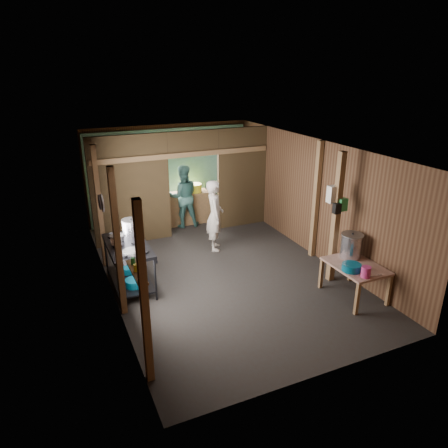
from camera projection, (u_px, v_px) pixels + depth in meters
name	position (u px, v px, depth m)	size (l,w,h in m)	color
floor	(220.00, 269.00, 8.75)	(4.50, 7.00, 0.00)	#272626
ceiling	(220.00, 147.00, 7.82)	(4.50, 7.00, 0.00)	#39342F
wall_back	(169.00, 173.00, 11.27)	(4.50, 0.00, 2.60)	brown
wall_front	(328.00, 294.00, 5.30)	(4.50, 0.00, 2.60)	brown
wall_left	(105.00, 228.00, 7.43)	(0.00, 7.00, 2.60)	brown
wall_right	(313.00, 198.00, 9.13)	(0.00, 7.00, 2.60)	brown
partition_left	(131.00, 191.00, 9.66)	(1.85, 0.10, 2.60)	brown
partition_right	(242.00, 178.00, 10.76)	(1.35, 0.10, 2.60)	brown
partition_header	(193.00, 143.00, 9.89)	(1.30, 0.10, 0.60)	brown
turquoise_panel	(170.00, 175.00, 11.23)	(4.40, 0.06, 2.50)	#69A9A8
back_counter	(187.00, 208.00, 11.23)	(1.20, 0.50, 0.85)	#97663E
wall_clock	(178.00, 151.00, 11.06)	(0.20, 0.20, 0.03)	silver
post_left_a	(144.00, 296.00, 5.24)	(0.10, 0.12, 2.60)	#97663E
post_left_b	(118.00, 244.00, 6.77)	(0.10, 0.12, 2.60)	#97663E
post_left_c	(100.00, 208.00, 8.48)	(0.10, 0.12, 2.60)	#97663E
post_right	(316.00, 201.00, 8.94)	(0.10, 0.12, 2.60)	#97663E
post_free	(336.00, 219.00, 7.87)	(0.12, 0.12, 2.60)	#97663E
cross_beam	(184.00, 155.00, 9.85)	(4.40, 0.12, 0.12)	#97663E
pan_lid_big	(102.00, 203.00, 7.66)	(0.34, 0.34, 0.03)	gray
pan_lid_small	(100.00, 202.00, 8.04)	(0.30, 0.30, 0.03)	black
wall_shelf	(137.00, 272.00, 5.64)	(0.14, 0.80, 0.03)	#97663E
jar_white	(141.00, 276.00, 5.40)	(0.07, 0.07, 0.10)	silver
jar_yellow	(136.00, 268.00, 5.62)	(0.08, 0.08, 0.10)	yellow
jar_green	(133.00, 261.00, 5.80)	(0.06, 0.06, 0.10)	#268F43
bag_white	(333.00, 194.00, 7.75)	(0.22, 0.15, 0.32)	silver
bag_green	(342.00, 205.00, 7.74)	(0.16, 0.12, 0.24)	#268F43
bag_black	(337.00, 208.00, 7.69)	(0.14, 0.10, 0.20)	black
gas_range	(129.00, 266.00, 7.91)	(0.78, 1.52, 0.89)	black
prep_table	(354.00, 281.00, 7.62)	(0.79, 1.09, 0.65)	tan
stove_pot_large	(131.00, 228.00, 8.08)	(0.37, 0.37, 0.37)	silver
stove_pot_med	(117.00, 241.00, 7.68)	(0.26, 0.26, 0.23)	silver
frying_pan	(132.00, 252.00, 7.39)	(0.33, 0.55, 0.08)	gray
blue_tub_front	(134.00, 283.00, 7.71)	(0.33, 0.33, 0.14)	#07516C
blue_tub_back	(127.00, 269.00, 8.23)	(0.31, 0.31, 0.12)	#07516C
stock_pot	(351.00, 246.00, 7.75)	(0.41, 0.41, 0.48)	silver
wash_basin	(352.00, 267.00, 7.28)	(0.34, 0.34, 0.13)	#07516C
pink_bucket	(366.00, 272.00, 7.05)	(0.16, 0.16, 0.19)	#C0317A
knife	(374.00, 276.00, 7.11)	(0.30, 0.04, 0.01)	silver
yellow_tub	(195.00, 188.00, 11.12)	(0.39, 0.39, 0.21)	yellow
cook	(215.00, 215.00, 9.45)	(0.60, 0.40, 1.65)	beige
worker_back	(183.00, 196.00, 10.83)	(0.81, 0.63, 1.66)	#417671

